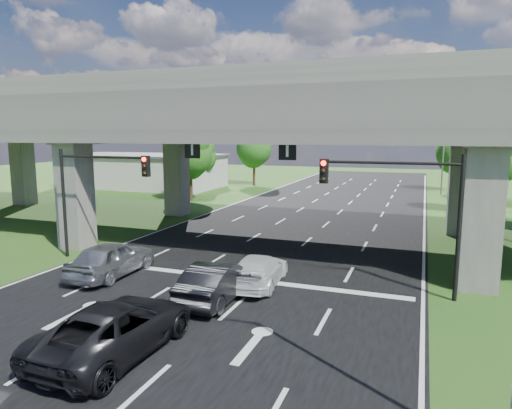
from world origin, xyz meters
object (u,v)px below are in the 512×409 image
Objects in this scene: signal_left at (94,184)px; streetlight_far at (446,146)px; streetlight_near at (511,184)px; car_dark at (217,281)px; streetlight_beyond at (440,143)px; car_trailing at (116,328)px; signal_right at (404,198)px; car_white at (259,270)px; car_silver at (112,258)px.

signal_left is 26.95m from streetlight_far.
streetlight_near is 12.45m from car_dark.
streetlight_beyond is 2.07× the size of car_dark.
streetlight_near reaches higher than car_trailing.
signal_right reaches higher than car_trailing.
signal_right is 15.65m from signal_left.
signal_right is at bearing -175.67° from car_white.
streetlight_near is 1.99× the size of car_silver.
streetlight_far is at bearing 48.22° from signal_left.
streetlight_far is 16.00m from streetlight_beyond.
streetlight_beyond is at bearing 86.39° from signal_right.
signal_left reaches higher than car_white.
signal_left is at bearing 150.98° from streetlight_near.
streetlight_beyond is 46.07m from car_trailing.
signal_left is at bearing -46.18° from car_trailing.
car_trailing is at bearing -132.80° from signal_right.
car_dark is at bearing 144.46° from streetlight_near.
signal_right is 7.02m from car_white.
streetlight_beyond is at bearing 63.57° from signal_left.
car_white is (-8.30, -37.00, -5.13)m from streetlight_beyond.
signal_right is at bearing 102.88° from streetlight_near.
car_trailing is at bearing 71.30° from car_white.
streetlight_near is at bearing -29.02° from signal_left.
streetlight_near reaches higher than car_silver.
signal_right is at bearing -155.82° from car_dark.
streetlight_near is 46.00m from streetlight_beyond.
car_white is at bearing -171.44° from car_silver.
signal_left is at bearing 180.00° from signal_right.
streetlight_near is 1.00× the size of streetlight_beyond.
signal_left is at bearing -10.16° from car_white.
car_white is at bearing -113.42° from car_dark.
car_dark is at bearing -111.63° from streetlight_far.
car_trailing reaches higher than car_white.
signal_left is at bearing -116.43° from streetlight_beyond.
signal_right is 1.00× the size of signal_left.
car_trailing is (-7.95, -8.58, -3.34)m from signal_right.
streetlight_near is (2.27, -9.94, 1.66)m from signal_right.
car_dark is (-7.00, -3.32, -3.36)m from signal_right.
streetlight_near is 13.27m from car_white.
signal_left is 4.67m from car_silver.
signal_left is at bearing -131.78° from streetlight_far.
signal_left is 40.30m from streetlight_beyond.
streetlight_beyond is 41.44m from car_silver.
signal_left is 1.24× the size of car_dark.
signal_right reaches higher than car_dark.
signal_right is 1.19× the size of car_silver.
streetlight_far is (17.92, 20.06, 1.66)m from signal_left.
car_dark is at bearing -154.60° from signal_right.
streetlight_beyond is 1.71× the size of car_trailing.
car_trailing is (5.16, -6.48, -0.04)m from car_silver.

